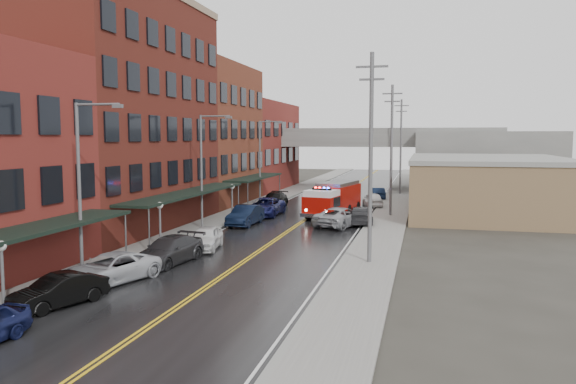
# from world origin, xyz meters

# --- Properties ---
(ground) EXTENTS (220.00, 220.00, 0.00)m
(ground) POSITION_xyz_m (0.00, 0.00, 0.00)
(ground) COLOR #2D2B26
(ground) RESTS_ON ground
(road) EXTENTS (11.00, 160.00, 0.02)m
(road) POSITION_xyz_m (0.00, 30.00, 0.01)
(road) COLOR black
(road) RESTS_ON ground
(sidewalk_left) EXTENTS (3.00, 160.00, 0.15)m
(sidewalk_left) POSITION_xyz_m (-7.30, 30.00, 0.07)
(sidewalk_left) COLOR slate
(sidewalk_left) RESTS_ON ground
(sidewalk_right) EXTENTS (3.00, 160.00, 0.15)m
(sidewalk_right) POSITION_xyz_m (7.30, 30.00, 0.07)
(sidewalk_right) COLOR slate
(sidewalk_right) RESTS_ON ground
(curb_left) EXTENTS (0.30, 160.00, 0.15)m
(curb_left) POSITION_xyz_m (-5.65, 30.00, 0.07)
(curb_left) COLOR gray
(curb_left) RESTS_ON ground
(curb_right) EXTENTS (0.30, 160.00, 0.15)m
(curb_right) POSITION_xyz_m (5.65, 30.00, 0.07)
(curb_right) COLOR gray
(curb_right) RESTS_ON ground
(brick_building_b) EXTENTS (9.00, 20.00, 18.00)m
(brick_building_b) POSITION_xyz_m (-13.30, 23.00, 9.00)
(brick_building_b) COLOR #592117
(brick_building_b) RESTS_ON ground
(brick_building_c) EXTENTS (9.00, 15.00, 15.00)m
(brick_building_c) POSITION_xyz_m (-13.30, 40.50, 7.50)
(brick_building_c) COLOR brown
(brick_building_c) RESTS_ON ground
(brick_building_far) EXTENTS (9.00, 20.00, 12.00)m
(brick_building_far) POSITION_xyz_m (-13.30, 58.00, 6.00)
(brick_building_far) COLOR maroon
(brick_building_far) RESTS_ON ground
(tan_building) EXTENTS (14.00, 22.00, 5.00)m
(tan_building) POSITION_xyz_m (16.00, 40.00, 2.50)
(tan_building) COLOR #8B6E4B
(tan_building) RESTS_ON ground
(right_far_block) EXTENTS (18.00, 30.00, 8.00)m
(right_far_block) POSITION_xyz_m (18.00, 70.00, 4.00)
(right_far_block) COLOR slate
(right_far_block) RESTS_ON ground
(awning_0) EXTENTS (2.60, 16.00, 3.09)m
(awning_0) POSITION_xyz_m (-7.49, 4.00, 2.99)
(awning_0) COLOR black
(awning_0) RESTS_ON ground
(awning_1) EXTENTS (2.60, 18.00, 3.09)m
(awning_1) POSITION_xyz_m (-7.49, 23.00, 2.99)
(awning_1) COLOR black
(awning_1) RESTS_ON ground
(awning_2) EXTENTS (2.60, 13.00, 3.09)m
(awning_2) POSITION_xyz_m (-7.49, 40.50, 2.99)
(awning_2) COLOR black
(awning_2) RESTS_ON ground
(globe_lamp_0) EXTENTS (0.44, 0.44, 3.12)m
(globe_lamp_0) POSITION_xyz_m (-6.40, 2.00, 2.31)
(globe_lamp_0) COLOR #59595B
(globe_lamp_0) RESTS_ON ground
(globe_lamp_1) EXTENTS (0.44, 0.44, 3.12)m
(globe_lamp_1) POSITION_xyz_m (-6.40, 16.00, 2.31)
(globe_lamp_1) COLOR #59595B
(globe_lamp_1) RESTS_ON ground
(globe_lamp_2) EXTENTS (0.44, 0.44, 3.12)m
(globe_lamp_2) POSITION_xyz_m (-6.40, 30.00, 2.31)
(globe_lamp_2) COLOR #59595B
(globe_lamp_2) RESTS_ON ground
(street_lamp_0) EXTENTS (2.64, 0.22, 9.00)m
(street_lamp_0) POSITION_xyz_m (-6.55, 8.00, 5.19)
(street_lamp_0) COLOR #59595B
(street_lamp_0) RESTS_ON ground
(street_lamp_1) EXTENTS (2.64, 0.22, 9.00)m
(street_lamp_1) POSITION_xyz_m (-6.55, 24.00, 5.19)
(street_lamp_1) COLOR #59595B
(street_lamp_1) RESTS_ON ground
(street_lamp_2) EXTENTS (2.64, 0.22, 9.00)m
(street_lamp_2) POSITION_xyz_m (-6.55, 40.00, 5.19)
(street_lamp_2) COLOR #59595B
(street_lamp_2) RESTS_ON ground
(utility_pole_0) EXTENTS (1.80, 0.24, 12.00)m
(utility_pole_0) POSITION_xyz_m (7.20, 15.00, 6.31)
(utility_pole_0) COLOR #59595B
(utility_pole_0) RESTS_ON ground
(utility_pole_1) EXTENTS (1.80, 0.24, 12.00)m
(utility_pole_1) POSITION_xyz_m (7.20, 35.00, 6.31)
(utility_pole_1) COLOR #59595B
(utility_pole_1) RESTS_ON ground
(utility_pole_2) EXTENTS (1.80, 0.24, 12.00)m
(utility_pole_2) POSITION_xyz_m (7.20, 55.00, 6.31)
(utility_pole_2) COLOR #59595B
(utility_pole_2) RESTS_ON ground
(overpass) EXTENTS (40.00, 10.00, 7.50)m
(overpass) POSITION_xyz_m (0.00, 62.00, 5.99)
(overpass) COLOR slate
(overpass) RESTS_ON ground
(fire_truck) EXTENTS (4.67, 8.87, 3.11)m
(fire_truck) POSITION_xyz_m (2.01, 34.01, 1.68)
(fire_truck) COLOR #990D07
(fire_truck) RESTS_ON ground
(parked_car_left_1) EXTENTS (2.84, 4.50, 1.40)m
(parked_car_left_1) POSITION_xyz_m (-4.99, 3.60, 0.70)
(parked_car_left_1) COLOR black
(parked_car_left_1) RESTS_ON ground
(parked_car_left_2) EXTENTS (3.99, 5.81, 1.48)m
(parked_car_left_2) POSITION_xyz_m (-5.00, 7.66, 0.74)
(parked_car_left_2) COLOR #B5B7BE
(parked_car_left_2) RESTS_ON ground
(parked_car_left_3) EXTENTS (2.87, 5.58, 1.55)m
(parked_car_left_3) POSITION_xyz_m (-4.06, 12.41, 0.77)
(parked_car_left_3) COLOR #29292B
(parked_car_left_3) RESTS_ON ground
(parked_car_left_4) EXTENTS (2.50, 4.67, 1.51)m
(parked_car_left_4) POSITION_xyz_m (-3.60, 16.80, 0.76)
(parked_car_left_4) COLOR silver
(parked_car_left_4) RESTS_ON ground
(parked_car_left_5) EXTENTS (1.93, 5.09, 1.66)m
(parked_car_left_5) POSITION_xyz_m (-4.18, 26.95, 0.83)
(parked_car_left_5) COLOR black
(parked_car_left_5) RESTS_ON ground
(parked_car_left_6) EXTENTS (2.74, 5.94, 1.65)m
(parked_car_left_6) POSITION_xyz_m (-4.15, 32.83, 0.83)
(parked_car_left_6) COLOR #14174C
(parked_car_left_6) RESTS_ON ground
(parked_car_left_7) EXTENTS (2.22, 5.31, 1.53)m
(parked_car_left_7) POSITION_xyz_m (-5.00, 39.20, 0.77)
(parked_car_left_7) COLOR black
(parked_car_left_7) RESTS_ON ground
(parked_car_right_0) EXTENTS (4.35, 6.29, 1.60)m
(parked_car_right_0) POSITION_xyz_m (3.60, 28.20, 0.80)
(parked_car_right_0) COLOR #9B9DA2
(parked_car_right_0) RESTS_ON ground
(parked_car_right_1) EXTENTS (2.72, 5.39, 1.50)m
(parked_car_right_1) POSITION_xyz_m (5.00, 29.80, 0.75)
(parked_car_right_1) COLOR #2A2A2D
(parked_car_right_1) RESTS_ON ground
(parked_car_right_2) EXTENTS (2.74, 4.79, 1.53)m
(parked_car_right_2) POSITION_xyz_m (4.97, 41.80, 0.77)
(parked_car_right_2) COLOR white
(parked_car_right_2) RESTS_ON ground
(parked_car_right_3) EXTENTS (2.31, 4.44, 1.39)m
(parked_car_right_3) POSITION_xyz_m (4.83, 49.26, 0.70)
(parked_car_right_3) COLOR black
(parked_car_right_3) RESTS_ON ground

